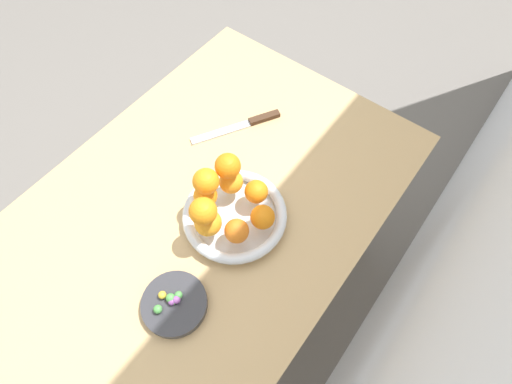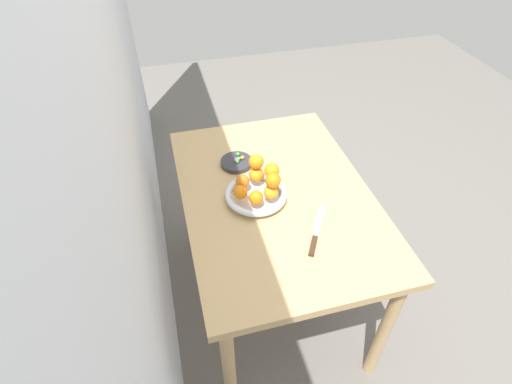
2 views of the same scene
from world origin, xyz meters
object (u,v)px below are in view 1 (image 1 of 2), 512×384
at_px(orange_4, 237,231).
at_px(orange_1, 231,182).
at_px(dining_table, 208,219).
at_px(candy_ball_0, 158,309).
at_px(candy_ball_6, 172,301).
at_px(candy_ball_2, 162,295).
at_px(orange_6, 228,166).
at_px(fruit_bowl, 235,216).
at_px(candy_ball_5, 173,302).
at_px(candy_ball_4, 179,295).
at_px(orange_2, 205,196).
at_px(orange_0, 256,192).
at_px(orange_7, 203,211).
at_px(orange_5, 263,217).
at_px(knife, 244,125).
at_px(orange_3, 208,223).
at_px(orange_8, 205,183).
at_px(candy_dish, 175,304).
at_px(candy_ball_3, 171,298).
at_px(candy_ball_1, 176,300).

bearing_deg(orange_4, orange_1, -135.35).
height_order(dining_table, candy_ball_0, candy_ball_0).
bearing_deg(orange_1, candy_ball_0, 10.59).
distance_m(dining_table, candy_ball_6, 0.28).
relative_size(candy_ball_0, candy_ball_2, 1.07).
relative_size(orange_4, orange_6, 0.93).
bearing_deg(fruit_bowl, candy_ball_5, 6.37).
height_order(orange_1, candy_ball_4, orange_1).
distance_m(orange_1, orange_6, 0.06).
bearing_deg(orange_2, orange_0, 132.65).
bearing_deg(candy_ball_6, orange_7, -165.32).
bearing_deg(orange_5, dining_table, -79.53).
xyz_separation_m(candy_ball_4, knife, (-0.46, -0.19, -0.03)).
xyz_separation_m(orange_3, knife, (-0.31, -0.14, -0.07)).
relative_size(orange_8, candy_ball_2, 3.43).
relative_size(orange_1, orange_5, 1.02).
height_order(dining_table, fruit_bowl, fruit_bowl).
xyz_separation_m(orange_0, orange_4, (0.11, 0.03, -0.00)).
height_order(candy_dish, orange_0, orange_0).
distance_m(candy_dish, candy_ball_6, 0.02).
bearing_deg(orange_2, fruit_bowl, 104.65).
bearing_deg(candy_ball_3, knife, -159.24).
height_order(orange_3, orange_5, orange_3).
relative_size(orange_0, orange_6, 0.94).
distance_m(orange_3, candy_ball_5, 0.18).
bearing_deg(knife, candy_ball_3, 20.76).
xyz_separation_m(dining_table, knife, (-0.25, -0.07, 0.09)).
bearing_deg(orange_5, orange_2, -75.35).
distance_m(candy_dish, candy_ball_2, 0.03).
distance_m(candy_ball_1, candy_ball_3, 0.01).
xyz_separation_m(candy_ball_0, candy_ball_2, (-0.03, -0.01, -0.00)).
bearing_deg(orange_5, orange_8, -75.99).
bearing_deg(orange_7, dining_table, -131.14).
xyz_separation_m(candy_ball_2, candy_ball_5, (-0.00, 0.03, -0.00)).
height_order(candy_dish, candy_ball_1, candy_ball_1).
bearing_deg(orange_0, candy_ball_1, 2.48).
bearing_deg(candy_dish, candy_ball_2, -82.06).
bearing_deg(candy_ball_2, orange_6, -169.84).
height_order(orange_0, orange_2, same).
distance_m(orange_0, candy_ball_4, 0.29).
height_order(orange_4, candy_ball_4, orange_4).
height_order(orange_5, candy_ball_1, orange_5).
bearing_deg(orange_5, orange_1, -104.20).
xyz_separation_m(orange_2, candy_ball_5, (0.22, 0.10, -0.04)).
relative_size(dining_table, orange_7, 18.21).
bearing_deg(orange_7, candy_ball_4, 17.21).
distance_m(orange_1, candy_ball_2, 0.30).
bearing_deg(candy_ball_1, candy_ball_5, -24.20).
bearing_deg(candy_ball_1, fruit_bowl, -172.71).
distance_m(orange_8, candy_ball_5, 0.26).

